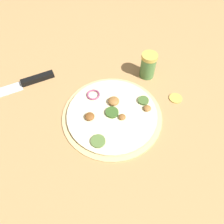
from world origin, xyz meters
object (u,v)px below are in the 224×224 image
(pizza, at_px, (112,114))
(spice_jar, at_px, (148,65))
(knife, at_px, (18,86))
(loose_cap, at_px, (176,98))

(pizza, distance_m, spice_jar, 0.20)
(pizza, relative_size, knife, 0.97)
(loose_cap, bearing_deg, spice_jar, -21.06)
(spice_jar, relative_size, loose_cap, 2.13)
(spice_jar, bearing_deg, pizza, 84.98)
(pizza, height_order, knife, pizza)
(spice_jar, bearing_deg, knife, 37.33)
(knife, distance_m, spice_jar, 0.42)
(spice_jar, distance_m, loose_cap, 0.14)
(pizza, relative_size, spice_jar, 3.37)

